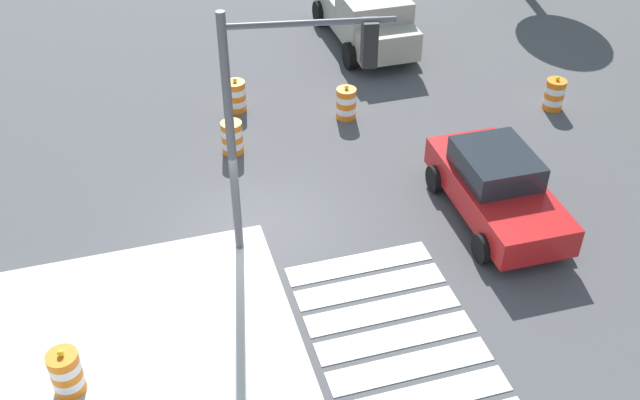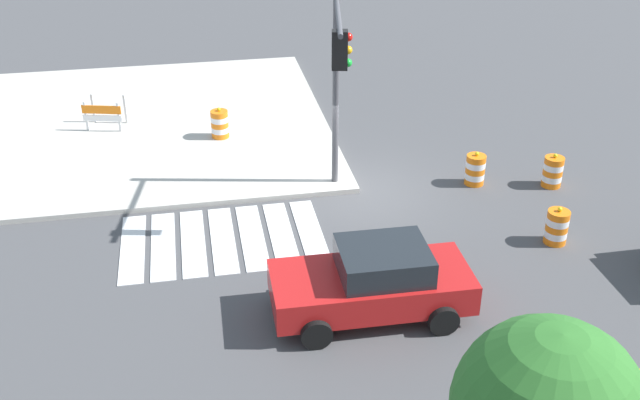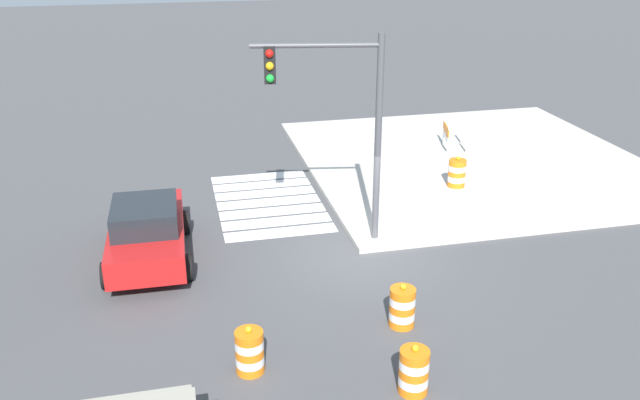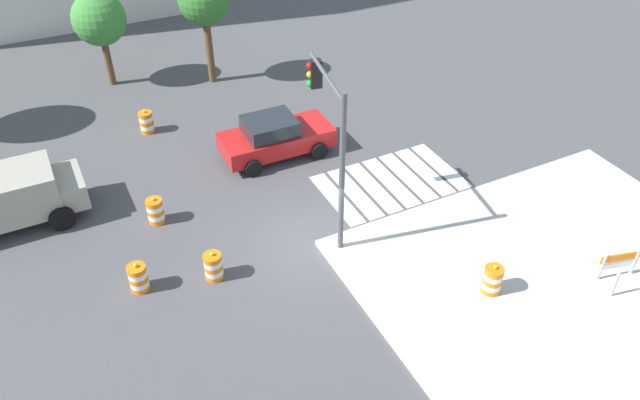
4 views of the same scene
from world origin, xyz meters
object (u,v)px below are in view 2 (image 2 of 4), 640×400
(traffic_barrel_on_sidewalk, at_px, (220,124))
(traffic_barrel_crosswalk_end, at_px, (475,170))
(sports_car, at_px, (374,281))
(traffic_barrel_median_near, at_px, (557,227))
(construction_barricade, at_px, (104,113))
(traffic_light_pole, at_px, (338,69))
(traffic_barrel_median_far, at_px, (553,172))

(traffic_barrel_on_sidewalk, bearing_deg, traffic_barrel_crosswalk_end, 148.31)
(sports_car, relative_size, traffic_barrel_crosswalk_end, 4.25)
(traffic_barrel_median_near, bearing_deg, construction_barricade, -38.14)
(traffic_light_pole, bearing_deg, traffic_barrel_on_sidewalk, -59.53)
(traffic_barrel_on_sidewalk, distance_m, construction_barricade, 3.95)
(construction_barricade, height_order, traffic_light_pole, traffic_light_pole)
(construction_barricade, distance_m, traffic_light_pole, 9.55)
(construction_barricade, bearing_deg, traffic_barrel_on_sidewalk, 160.02)
(traffic_barrel_crosswalk_end, distance_m, traffic_barrel_median_near, 3.52)
(traffic_barrel_crosswalk_end, height_order, traffic_light_pole, traffic_light_pole)
(traffic_barrel_median_near, bearing_deg, traffic_barrel_median_far, -113.98)
(traffic_barrel_median_near, height_order, traffic_barrel_median_far, same)
(construction_barricade, bearing_deg, traffic_light_pole, 136.67)
(sports_car, height_order, traffic_barrel_median_far, sports_car)
(traffic_barrel_on_sidewalk, relative_size, construction_barricade, 0.73)
(traffic_barrel_on_sidewalk, height_order, traffic_light_pole, traffic_light_pole)
(traffic_barrel_median_far, relative_size, traffic_light_pole, 0.19)
(traffic_barrel_median_near, bearing_deg, traffic_barrel_on_sidewalk, -44.52)
(traffic_barrel_crosswalk_end, xyz_separation_m, traffic_barrel_median_near, (-0.86, 3.42, 0.00))
(construction_barricade, bearing_deg, traffic_barrel_median_far, 154.23)
(traffic_barrel_median_near, bearing_deg, traffic_light_pole, -30.10)
(traffic_light_pole, bearing_deg, traffic_barrel_median_far, 179.65)
(traffic_barrel_on_sidewalk, bearing_deg, traffic_light_pole, 120.47)
(sports_car, distance_m, traffic_barrel_crosswalk_end, 6.93)
(traffic_barrel_median_near, bearing_deg, traffic_barrel_crosswalk_end, -75.93)
(traffic_barrel_crosswalk_end, xyz_separation_m, traffic_barrel_median_far, (-2.14, 0.53, 0.00))
(traffic_barrel_median_near, xyz_separation_m, traffic_barrel_on_sidewalk, (7.89, -7.76, 0.15))
(sports_car, height_order, traffic_barrel_on_sidewalk, sports_car)
(sports_car, distance_m, traffic_light_pole, 5.78)
(traffic_barrel_median_far, bearing_deg, traffic_barrel_on_sidewalk, -27.97)
(sports_car, relative_size, traffic_barrel_median_far, 4.25)
(traffic_barrel_median_far, distance_m, traffic_light_pole, 7.21)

